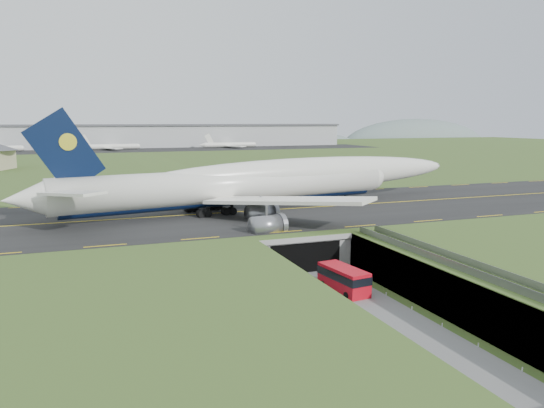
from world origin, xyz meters
name	(u,v)px	position (x,y,z in m)	size (l,w,h in m)	color
ground	(328,288)	(0.00, 0.00, 0.00)	(900.00, 900.00, 0.00)	#3D5321
airfield_deck	(328,268)	(0.00, 0.00, 3.00)	(800.00, 800.00, 6.00)	gray
trench_road	(353,304)	(0.00, -7.50, 0.10)	(12.00, 75.00, 0.20)	slate
taxiway	(255,211)	(0.00, 33.00, 6.09)	(800.00, 44.00, 0.18)	black
tunnel_portal	(285,242)	(0.00, 16.71, 3.33)	(17.00, 22.30, 6.00)	gray
guideway	(486,283)	(11.00, -19.11, 5.32)	(3.00, 53.00, 7.05)	#A8A8A3
jumbo_jet	(265,182)	(2.94, 35.42, 11.63)	(98.96, 62.26, 20.88)	white
shuttle_tram	(344,279)	(1.26, -2.38, 1.93)	(4.40, 9.07, 3.53)	red
cargo_terminal	(128,136)	(-0.10, 299.41, 13.96)	(320.00, 67.00, 15.60)	#B2B2B2
distant_hills	(186,151)	(64.38, 430.00, -4.00)	(700.00, 91.00, 60.00)	slate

